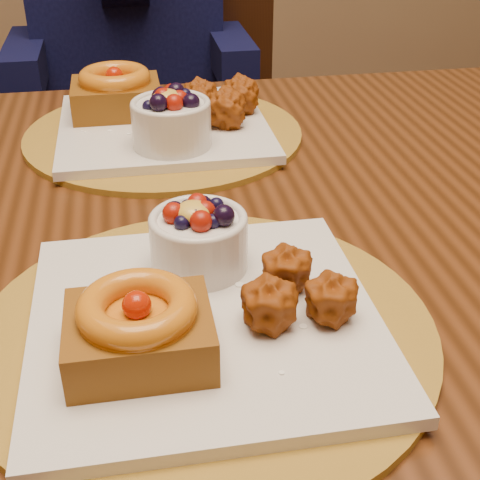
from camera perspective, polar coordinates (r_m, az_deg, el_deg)
name	(u,v)px	position (r m, az deg, el deg)	size (l,w,h in m)	color
dining_table	(183,268)	(0.78, -4.91, -2.42)	(1.60, 0.90, 0.76)	#321909
place_setting_near	(201,307)	(0.55, -3.36, -5.75)	(0.38, 0.38, 0.09)	brown
place_setting_far	(160,118)	(0.93, -6.80, 10.33)	(0.38, 0.38, 0.09)	brown
chair_far	(192,171)	(1.55, -4.09, 5.90)	(0.41, 0.41, 0.82)	black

